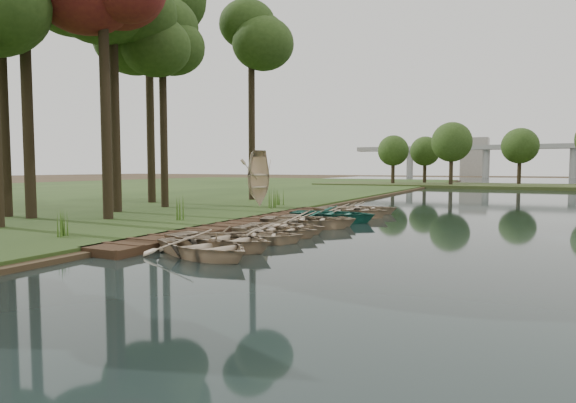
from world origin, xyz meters
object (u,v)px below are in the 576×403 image
at_px(rowboat_0, 204,244).
at_px(stored_rowboat, 259,201).
at_px(boardwalk, 245,224).
at_px(rowboat_1, 220,237).
at_px(rowboat_2, 258,234).

distance_m(rowboat_0, stored_rowboat, 14.94).
bearing_deg(boardwalk, rowboat_1, -66.23).
bearing_deg(rowboat_2, boardwalk, 12.88).
xyz_separation_m(boardwalk, rowboat_1, (2.34, -5.32, 0.29)).
bearing_deg(rowboat_1, boardwalk, 28.67).
height_order(rowboat_0, rowboat_1, rowboat_1).
height_order(rowboat_1, stored_rowboat, stored_rowboat).
bearing_deg(rowboat_1, rowboat_0, -161.37).
relative_size(rowboat_0, stored_rowboat, 1.08).
xyz_separation_m(rowboat_0, rowboat_1, (-0.30, 1.21, 0.02)).
bearing_deg(stored_rowboat, rowboat_2, -130.03).
height_order(rowboat_0, stored_rowboat, stored_rowboat).
xyz_separation_m(rowboat_1, stored_rowboat, (-5.71, 12.47, 0.20)).
relative_size(boardwalk, rowboat_1, 4.25).
bearing_deg(rowboat_0, rowboat_2, 15.98).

